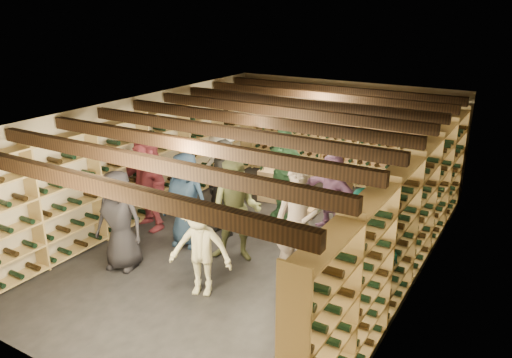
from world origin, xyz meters
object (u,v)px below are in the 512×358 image
object	(u,v)px
person_3	(200,248)
person_2	(236,210)
person_10	(283,173)
person_9	(224,167)
crate_loose	(303,211)
person_0	(119,220)
person_4	(357,251)
person_5	(147,183)
crate_stack_left	(270,185)
person_11	(331,192)
person_6	(186,200)
person_7	(298,226)
crate_stack_right	(338,189)
person_1	(223,188)

from	to	relation	value
person_3	person_2	bearing A→B (deg)	79.37
person_10	person_9	bearing A→B (deg)	-175.50
crate_loose	person_0	distance (m)	3.84
person_4	person_9	xyz separation A→B (m)	(-3.78, 2.34, -0.09)
person_5	crate_loose	bearing A→B (deg)	61.20
crate_stack_left	person_11	size ratio (longest dim) A/B	0.46
crate_stack_left	person_6	distance (m)	2.65
crate_stack_left	person_0	size ratio (longest dim) A/B	0.41
crate_loose	person_3	xyz separation A→B (m)	(-0.02, -3.39, 0.66)
crate_stack_left	person_3	world-z (taller)	person_3
person_5	person_11	world-z (taller)	person_5
crate_stack_left	person_7	size ratio (longest dim) A/B	0.36
person_3	person_11	distance (m)	3.17
person_0	person_6	size ratio (longest dim) A/B	0.98
person_9	person_6	bearing A→B (deg)	-89.24
crate_stack_left	person_5	world-z (taller)	person_5
person_0	person_7	xyz separation A→B (m)	(2.64, 1.02, 0.13)
crate_stack_left	person_2	bearing A→B (deg)	-72.47
crate_stack_right	person_6	xyz separation A→B (m)	(-1.59, -3.13, 0.51)
crate_stack_right	crate_loose	size ratio (longest dim) A/B	1.36
person_1	person_6	bearing A→B (deg)	-103.07
person_9	person_3	bearing A→B (deg)	-75.16
crate_stack_left	person_0	bearing A→B (deg)	-99.41
crate_loose	crate_stack_right	bearing A→B (deg)	67.20
person_7	crate_stack_left	bearing A→B (deg)	115.47
person_6	person_7	size ratio (longest dim) A/B	0.89
person_3	person_6	distance (m)	1.68
person_2	person_7	xyz separation A→B (m)	(1.19, -0.15, 0.07)
person_2	person_4	xyz separation A→B (m)	(2.21, -0.42, 0.03)
person_5	person_0	bearing A→B (deg)	-43.64
person_0	person_10	xyz separation A→B (m)	(1.31, 3.09, 0.11)
person_3	person_6	size ratio (longest dim) A/B	0.88
person_1	person_9	bearing A→B (deg)	135.35
person_1	person_4	distance (m)	3.17
person_10	person_11	distance (m)	1.04
person_5	crate_stack_left	bearing A→B (deg)	81.11
crate_stack_left	person_1	xyz separation A→B (m)	(0.08, -1.91, 0.56)
crate_stack_left	person_9	world-z (taller)	person_9
person_1	person_2	xyz separation A→B (m)	(0.75, -0.70, -0.01)
person_7	person_3	bearing A→B (deg)	-147.26
person_9	crate_stack_left	bearing A→B (deg)	29.29
person_0	person_6	xyz separation A→B (m)	(0.39, 1.19, 0.02)
crate_stack_right	person_4	world-z (taller)	person_4
person_10	crate_stack_left	bearing A→B (deg)	138.89
person_1	person_4	size ratio (longest dim) A/B	0.98
person_10	person_4	bearing A→B (deg)	-40.19
crate_stack_left	crate_loose	size ratio (longest dim) A/B	1.36
crate_stack_left	person_1	bearing A→B (deg)	-87.72
person_10	person_11	world-z (taller)	person_10
crate_stack_right	person_7	xyz separation A→B (m)	(0.66, -3.30, 0.62)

